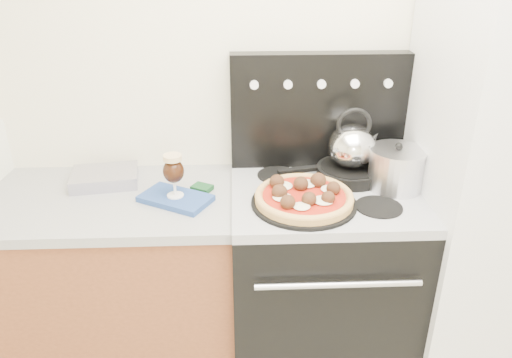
{
  "coord_description": "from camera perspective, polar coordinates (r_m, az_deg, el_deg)",
  "views": [
    {
      "loc": [
        -0.28,
        -0.62,
        1.84
      ],
      "look_at": [
        -0.21,
        1.05,
        1.04
      ],
      "focal_mm": 35.0,
      "sensor_mm": 36.0,
      "label": 1
    }
  ],
  "objects": [
    {
      "name": "room_shell",
      "position": [
        1.12,
        12.42,
        -6.85
      ],
      "size": [
        3.52,
        3.01,
        2.52
      ],
      "color": "beige",
      "rests_on": "ground"
    },
    {
      "name": "base_cabinet",
      "position": [
        2.42,
        -20.33,
        -11.88
      ],
      "size": [
        1.45,
        0.6,
        0.86
      ],
      "primitive_type": "cube",
      "color": "brown",
      "rests_on": "ground"
    },
    {
      "name": "countertop",
      "position": [
        2.19,
        -22.11,
        -2.43
      ],
      "size": [
        1.48,
        0.63,
        0.04
      ],
      "primitive_type": "cube",
      "color": "#9F9F9F",
      "rests_on": "base_cabinet"
    },
    {
      "name": "stove_body",
      "position": [
        2.3,
        7.19,
        -12.0
      ],
      "size": [
        0.76,
        0.65,
        0.88
      ],
      "primitive_type": "cube",
      "color": "black",
      "rests_on": "ground"
    },
    {
      "name": "cooktop",
      "position": [
        2.06,
        7.89,
        -1.81
      ],
      "size": [
        0.76,
        0.65,
        0.04
      ],
      "primitive_type": "cube",
      "color": "#ADADB2",
      "rests_on": "stove_body"
    },
    {
      "name": "backguard",
      "position": [
        2.2,
        7.11,
        7.76
      ],
      "size": [
        0.76,
        0.08,
        0.5
      ],
      "primitive_type": "cube",
      "color": "black",
      "rests_on": "cooktop"
    },
    {
      "name": "fridge",
      "position": [
        2.25,
        25.94,
        -0.46
      ],
      "size": [
        0.64,
        0.68,
        1.9
      ],
      "primitive_type": "cube",
      "color": "silver",
      "rests_on": "ground"
    },
    {
      "name": "foil_sheet",
      "position": [
        2.22,
        -16.88,
        0.17
      ],
      "size": [
        0.3,
        0.24,
        0.05
      ],
      "primitive_type": "cube",
      "rotation": [
        0.0,
        0.0,
        0.15
      ],
      "color": "silver",
      "rests_on": "countertop"
    },
    {
      "name": "oven_mitt",
      "position": [
        2.01,
        -9.17,
        -2.22
      ],
      "size": [
        0.32,
        0.27,
        0.02
      ],
      "primitive_type": "cube",
      "rotation": [
        0.0,
        0.0,
        -0.52
      ],
      "color": "navy",
      "rests_on": "countertop"
    },
    {
      "name": "beer_glass",
      "position": [
        1.97,
        -9.37,
        0.4
      ],
      "size": [
        0.11,
        0.11,
        0.18
      ],
      "primitive_type": null,
      "rotation": [
        0.0,
        0.0,
        -0.33
      ],
      "color": "black",
      "rests_on": "oven_mitt"
    },
    {
      "name": "pizza_pan",
      "position": [
        1.93,
        5.48,
        -2.73
      ],
      "size": [
        0.51,
        0.51,
        0.01
      ],
      "primitive_type": "cylinder",
      "rotation": [
        0.0,
        0.0,
        -0.29
      ],
      "color": "black",
      "rests_on": "cooktop"
    },
    {
      "name": "pizza",
      "position": [
        1.92,
        5.52,
        -1.85
      ],
      "size": [
        0.4,
        0.4,
        0.05
      ],
      "primitive_type": null,
      "rotation": [
        0.0,
        0.0,
        0.05
      ],
      "color": "tan",
      "rests_on": "pizza_pan"
    },
    {
      "name": "skillet",
      "position": [
        2.17,
        10.66,
        0.76
      ],
      "size": [
        0.34,
        0.34,
        0.05
      ],
      "primitive_type": "cylinder",
      "rotation": [
        0.0,
        0.0,
        0.22
      ],
      "color": "black",
      "rests_on": "cooktop"
    },
    {
      "name": "tea_kettle",
      "position": [
        2.11,
        10.95,
        4.06
      ],
      "size": [
        0.25,
        0.25,
        0.22
      ],
      "primitive_type": null,
      "rotation": [
        0.0,
        0.0,
        0.32
      ],
      "color": "white",
      "rests_on": "skillet"
    },
    {
      "name": "stock_pot",
      "position": [
        2.1,
        15.7,
        1.03
      ],
      "size": [
        0.25,
        0.25,
        0.16
      ],
      "primitive_type": "cylinder",
      "rotation": [
        0.0,
        0.0,
        0.17
      ],
      "color": "silver",
      "rests_on": "cooktop"
    }
  ]
}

